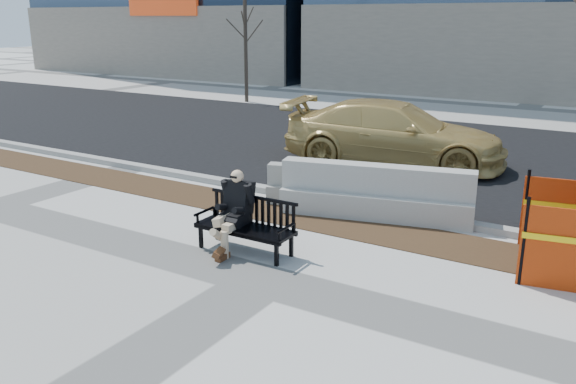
% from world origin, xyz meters
% --- Properties ---
extents(ground, '(120.00, 120.00, 0.00)m').
position_xyz_m(ground, '(0.00, 0.00, 0.00)').
color(ground, beige).
rests_on(ground, ground).
extents(mulch_strip, '(40.00, 1.20, 0.02)m').
position_xyz_m(mulch_strip, '(0.00, 2.60, 0.00)').
color(mulch_strip, '#47301C').
rests_on(mulch_strip, ground).
extents(asphalt_street, '(60.00, 10.40, 0.01)m').
position_xyz_m(asphalt_street, '(0.00, 8.80, 0.00)').
color(asphalt_street, black).
rests_on(asphalt_street, ground).
extents(curb, '(60.00, 0.25, 0.12)m').
position_xyz_m(curb, '(0.00, 3.55, 0.06)').
color(curb, '#9E9B93').
rests_on(curb, ground).
extents(bench, '(1.60, 0.59, 0.85)m').
position_xyz_m(bench, '(-0.80, 0.70, 0.00)').
color(bench, black).
rests_on(bench, ground).
extents(seated_man, '(0.55, 0.90, 1.26)m').
position_xyz_m(seated_man, '(-1.02, 0.75, 0.00)').
color(seated_man, black).
rests_on(seated_man, ground).
extents(sedan, '(5.54, 2.98, 1.53)m').
position_xyz_m(sedan, '(-1.00, 7.17, 0.00)').
color(sedan, tan).
rests_on(sedan, ground).
extents(jersey_barrier_left, '(2.70, 1.38, 0.77)m').
position_xyz_m(jersey_barrier_left, '(-0.67, 3.54, 0.00)').
color(jersey_barrier_left, gray).
rests_on(jersey_barrier_left, ground).
extents(jersey_barrier_right, '(3.47, 1.46, 0.98)m').
position_xyz_m(jersey_barrier_right, '(0.23, 3.26, 0.00)').
color(jersey_barrier_right, '#ADABA2').
rests_on(jersey_barrier_right, ground).
extents(far_tree_left, '(2.17, 2.17, 4.64)m').
position_xyz_m(far_tree_left, '(-10.45, 14.33, 0.00)').
color(far_tree_left, '#43372B').
rests_on(far_tree_left, ground).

